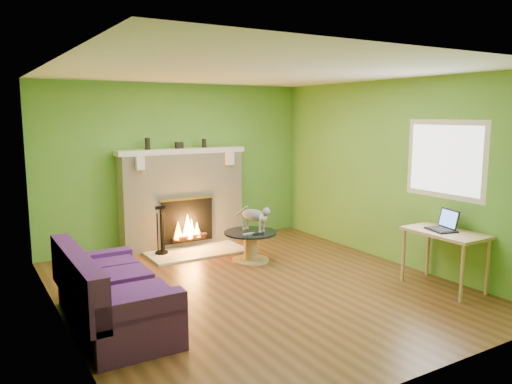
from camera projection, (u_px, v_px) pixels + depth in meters
floor at (257, 287)px, 6.17m from camera, size 5.00×5.00×0.00m
ceiling at (257, 72)px, 5.76m from camera, size 5.00×5.00×0.00m
wall_back at (177, 165)px, 8.08m from camera, size 5.00×0.00×5.00m
wall_front at (425, 221)px, 3.85m from camera, size 5.00×0.00×5.00m
wall_left at (58, 199)px, 4.82m from camera, size 0.00×5.00×5.00m
wall_right at (392, 172)px, 7.11m from camera, size 0.00×5.00×5.00m
window_frame at (445, 159)px, 6.31m from camera, size 0.00×1.20×1.20m
window_pane at (445, 159)px, 6.30m from camera, size 0.00×1.06×1.06m
fireplace at (183, 199)px, 8.01m from camera, size 2.10×0.46×1.58m
hearth at (197, 252)px, 7.69m from camera, size 1.50×0.75×0.03m
mantel at (182, 151)px, 7.87m from camera, size 2.10×0.28×0.08m
sofa at (109, 296)px, 4.99m from camera, size 0.85×1.79×0.80m
coffee_table at (251, 244)px, 7.22m from camera, size 0.77×0.77×0.44m
desk at (445, 238)px, 6.05m from camera, size 0.56×0.96×0.71m
cat at (254, 218)px, 7.25m from camera, size 0.41×0.64×0.38m
remote_silver at (249, 234)px, 7.04m from camera, size 0.17×0.05×0.02m
remote_black at (258, 234)px, 7.05m from camera, size 0.16×0.07×0.02m
laptop at (442, 220)px, 6.05m from camera, size 0.37×0.40×0.25m
fire_tools at (161, 230)px, 7.49m from camera, size 0.20×0.20×0.73m
mantel_vase_left at (147, 144)px, 7.60m from camera, size 0.08×0.08×0.18m
mantel_vase_right at (204, 143)px, 8.08m from camera, size 0.07×0.07×0.14m
mantel_box at (179, 145)px, 7.86m from camera, size 0.12×0.08×0.10m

